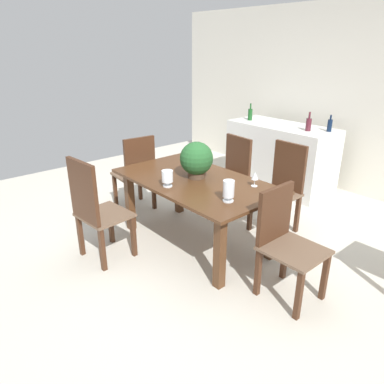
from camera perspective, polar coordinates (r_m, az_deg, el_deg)
The scene contains 16 objects.
ground_plane at distance 4.13m, azimuth 2.13°, elevation -7.15°, with size 7.04×7.04×0.00m, color beige.
back_wall at distance 5.75m, azimuth 22.33°, elevation 13.38°, with size 6.40×0.10×2.60m, color beige.
dining_table at distance 3.77m, azimuth 0.57°, elevation 0.35°, with size 1.73×0.98×0.74m.
chair_foot_end at distance 3.13m, azimuth 14.35°, elevation -7.01°, with size 0.48×0.45×0.95m.
chair_far_right at distance 4.23m, azimuth 14.02°, elevation 1.25°, with size 0.46×0.47×1.02m.
chair_far_left at distance 4.68m, azimuth 6.31°, elevation 3.55°, with size 0.51×0.47×0.95m.
chair_near_left at distance 3.59m, azimuth -15.21°, elevation -2.25°, with size 0.52×0.48×1.06m.
chair_head_end at distance 4.64m, azimuth -8.72°, elevation 3.39°, with size 0.50×0.48×0.99m.
flower_centerpiece at distance 3.72m, azimuth 0.70°, elevation 5.18°, with size 0.34×0.34×0.38m.
crystal_vase_left at distance 3.52m, azimuth -3.90°, elevation 2.38°, with size 0.11×0.11×0.16m.
crystal_vase_center_near at distance 3.18m, azimuth 5.79°, elevation 0.38°, with size 0.10×0.10×0.20m.
wine_glass at distance 3.57m, azimuth 9.89°, elevation 2.46°, with size 0.07×0.07×0.15m.
kitchen_counter at distance 5.62m, azimuth 13.67°, elevation 5.53°, with size 1.58×0.70×0.94m, color silver.
wine_bottle_dark at distance 5.20m, azimuth 17.91°, elevation 10.16°, with size 0.07×0.07×0.25m.
wine_bottle_clear at distance 5.25m, azimuth 20.89°, elevation 9.83°, with size 0.06×0.06×0.22m.
wine_bottle_tall at distance 5.76m, azimuth 9.16°, elevation 12.04°, with size 0.07×0.07×0.26m.
Camera 1 is at (2.63, -2.46, 2.02)m, focal length 33.82 mm.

